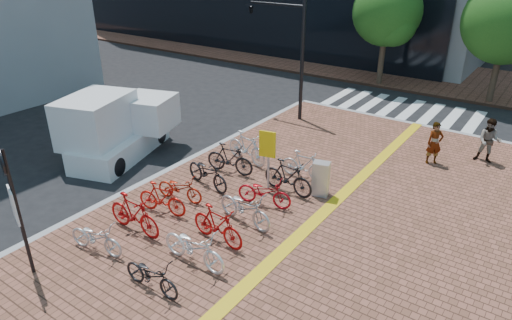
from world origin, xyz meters
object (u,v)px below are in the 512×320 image
Objects in this scene: bike_9 at (217,225)px; yellow_sign at (268,150)px; notice_sign at (13,198)px; bike_13 at (303,165)px; bike_5 at (230,159)px; pedestrian_b at (489,141)px; bike_11 at (264,192)px; bike_12 at (288,177)px; bike_0 at (96,237)px; bike_3 at (180,188)px; traffic_light_pole at (278,33)px; pedestrian_a at (435,143)px; bike_7 at (151,275)px; bike_4 at (208,172)px; bike_10 at (245,208)px; bike_1 at (134,214)px; bike_8 at (194,247)px; utility_box at (321,179)px; bike_6 at (247,148)px; bike_2 at (162,198)px; box_truck at (117,128)px.

yellow_sign reaches higher than bike_9.
bike_13 is at bearing 70.14° from notice_sign.
pedestrian_b is at bearing -57.68° from bike_5.
bike_12 reaches higher than bike_11.
bike_0 is 5.67m from bike_5.
bike_3 is 9.53m from traffic_light_pole.
yellow_sign is (-3.93, -5.14, 0.62)m from pedestrian_a.
bike_7 is at bearing -144.88° from pedestrian_a.
yellow_sign is at bearing -47.86° from bike_4.
traffic_light_pole is (-3.78, 6.47, 2.40)m from yellow_sign.
bike_9 is 0.92× the size of bike_10.
yellow_sign is at bearing 16.75° from bike_11.
bike_11 is (2.38, 1.27, 0.04)m from bike_3.
bike_1 reaches higher than bike_7.
bike_4 is 10.40m from pedestrian_b.
bike_8 is 1.23× the size of pedestrian_a.
bike_13 is 1.44× the size of utility_box.
bike_1 is at bearing -167.61° from bike_6.
bike_10 is 1.05× the size of bike_12.
bike_7 is 0.80× the size of yellow_sign.
bike_12 is 1.12× the size of bike_13.
bike_12 is 0.34× the size of traffic_light_pole.
bike_4 is 0.96× the size of yellow_sign.
yellow_sign is (1.85, 2.23, 0.99)m from bike_3.
bike_6 is 5.13m from bike_9.
bike_2 is at bearing 171.60° from bike_5.
bike_3 is 3.48m from bike_12.
bike_4 is (0.03, 2.08, 0.02)m from bike_2.
bike_13 reaches higher than bike_7.
bike_12 is 7.10m from box_truck.
bike_4 is 0.58× the size of notice_sign.
bike_1 is at bearing -167.79° from bike_4.
pedestrian_a is 11.90m from box_truck.
bike_4 is 3.31m from bike_13.
notice_sign reaches higher than bike_5.
notice_sign reaches higher than bike_11.
traffic_light_pole reaches higher than notice_sign.
bike_0 is 6.14m from bike_12.
bike_5 is at bearing 12.05° from bike_4.
bike_3 is 2.48m from bike_10.
bike_0 is at bearing -125.55° from pedestrian_b.
bike_3 is 0.48× the size of notice_sign.
pedestrian_b is at bearing -34.22° from bike_1.
bike_11 is 1.53× the size of utility_box.
bike_12 is at bearing -102.91° from bike_6.
bike_9 is at bearing -105.05° from utility_box.
bike_4 is at bearing -16.41° from bike_3.
pedestrian_b is (5.02, 7.37, 0.38)m from bike_11.
notice_sign is at bearing 112.39° from bike_7.
bike_1 is (0.11, 1.21, 0.14)m from bike_0.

